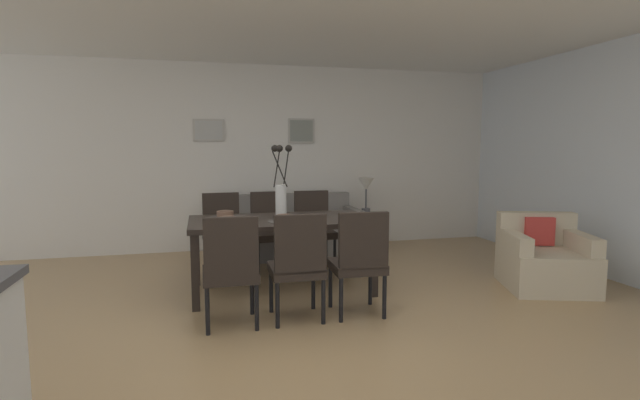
# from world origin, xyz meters

# --- Properties ---
(ground_plane) EXTENTS (9.00, 9.00, 0.00)m
(ground_plane) POSITION_xyz_m (0.00, 0.00, 0.00)
(ground_plane) COLOR tan
(back_wall_panel) EXTENTS (9.00, 0.10, 2.60)m
(back_wall_panel) POSITION_xyz_m (0.00, 3.25, 1.30)
(back_wall_panel) COLOR white
(back_wall_panel) RESTS_ON ground
(side_window_wall) EXTENTS (0.10, 6.30, 2.60)m
(side_window_wall) POSITION_xyz_m (3.65, 0.40, 1.30)
(side_window_wall) COLOR white
(side_window_wall) RESTS_ON ground
(ceiling_panel) EXTENTS (9.00, 7.20, 0.08)m
(ceiling_panel) POSITION_xyz_m (0.00, 0.40, 2.64)
(ceiling_panel) COLOR white
(dining_table) EXTENTS (1.80, 0.93, 0.74)m
(dining_table) POSITION_xyz_m (0.02, 1.08, 0.66)
(dining_table) COLOR black
(dining_table) RESTS_ON ground
(dining_chair_near_left) EXTENTS (0.44, 0.44, 0.92)m
(dining_chair_near_left) POSITION_xyz_m (-0.53, 0.19, 0.51)
(dining_chair_near_left) COLOR black
(dining_chair_near_left) RESTS_ON ground
(dining_chair_near_right) EXTENTS (0.47, 0.47, 0.92)m
(dining_chair_near_right) POSITION_xyz_m (-0.52, 1.96, 0.51)
(dining_chair_near_right) COLOR black
(dining_chair_near_right) RESTS_ON ground
(dining_chair_far_left) EXTENTS (0.44, 0.44, 0.92)m
(dining_chair_far_left) POSITION_xyz_m (0.02, 0.20, 0.51)
(dining_chair_far_left) COLOR black
(dining_chair_far_left) RESTS_ON ground
(dining_chair_far_right) EXTENTS (0.46, 0.46, 0.92)m
(dining_chair_far_right) POSITION_xyz_m (0.04, 1.97, 0.51)
(dining_chair_far_right) COLOR black
(dining_chair_far_right) RESTS_ON ground
(dining_chair_mid_left) EXTENTS (0.45, 0.45, 0.92)m
(dining_chair_mid_left) POSITION_xyz_m (0.55, 0.20, 0.51)
(dining_chair_mid_left) COLOR black
(dining_chair_mid_left) RESTS_ON ground
(dining_chair_mid_right) EXTENTS (0.45, 0.45, 0.92)m
(dining_chair_mid_right) POSITION_xyz_m (0.56, 1.96, 0.51)
(dining_chair_mid_right) COLOR black
(dining_chair_mid_right) RESTS_ON ground
(centerpiece_vase) EXTENTS (0.21, 0.23, 0.73)m
(centerpiece_vase) POSITION_xyz_m (0.03, 1.08, 1.02)
(centerpiece_vase) COLOR silver
(centerpiece_vase) RESTS_ON dining_table
(placemat_near_left) EXTENTS (0.32, 0.32, 0.01)m
(placemat_near_left) POSITION_xyz_m (-0.52, 0.87, 0.74)
(placemat_near_left) COLOR #4C4742
(placemat_near_left) RESTS_ON dining_table
(bowl_near_left) EXTENTS (0.17, 0.17, 0.07)m
(bowl_near_left) POSITION_xyz_m (-0.52, 0.87, 0.78)
(bowl_near_left) COLOR brown
(bowl_near_left) RESTS_ON dining_table
(placemat_near_right) EXTENTS (0.32, 0.32, 0.01)m
(placemat_near_right) POSITION_xyz_m (-0.52, 1.29, 0.74)
(placemat_near_right) COLOR #4C4742
(placemat_near_right) RESTS_ON dining_table
(bowl_near_right) EXTENTS (0.17, 0.17, 0.07)m
(bowl_near_right) POSITION_xyz_m (-0.52, 1.29, 0.78)
(bowl_near_right) COLOR brown
(bowl_near_right) RESTS_ON dining_table
(placemat_far_left) EXTENTS (0.32, 0.32, 0.01)m
(placemat_far_left) POSITION_xyz_m (0.02, 0.87, 0.74)
(placemat_far_left) COLOR #4C4742
(placemat_far_left) RESTS_ON dining_table
(bowl_far_left) EXTENTS (0.17, 0.17, 0.07)m
(bowl_far_left) POSITION_xyz_m (0.02, 0.87, 0.78)
(bowl_far_left) COLOR brown
(bowl_far_left) RESTS_ON dining_table
(sofa) EXTENTS (2.01, 0.84, 0.80)m
(sofa) POSITION_xyz_m (0.32, 2.70, 0.28)
(sofa) COLOR gray
(sofa) RESTS_ON ground
(side_table) EXTENTS (0.36, 0.36, 0.52)m
(side_table) POSITION_xyz_m (1.48, 2.65, 0.26)
(side_table) COLOR #3D2D23
(side_table) RESTS_ON ground
(table_lamp) EXTENTS (0.22, 0.22, 0.51)m
(table_lamp) POSITION_xyz_m (1.48, 2.65, 0.89)
(table_lamp) COLOR #4C4C51
(table_lamp) RESTS_ON side_table
(armchair) EXTENTS (1.01, 1.01, 0.75)m
(armchair) POSITION_xyz_m (2.69, 0.54, 0.29)
(armchair) COLOR beige
(armchair) RESTS_ON ground
(framed_picture_left) EXTENTS (0.42, 0.03, 0.30)m
(framed_picture_left) POSITION_xyz_m (-0.63, 3.18, 1.68)
(framed_picture_left) COLOR #B2ADA3
(framed_picture_center) EXTENTS (0.38, 0.03, 0.35)m
(framed_picture_center) POSITION_xyz_m (0.67, 3.18, 1.68)
(framed_picture_center) COLOR #B2ADA3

